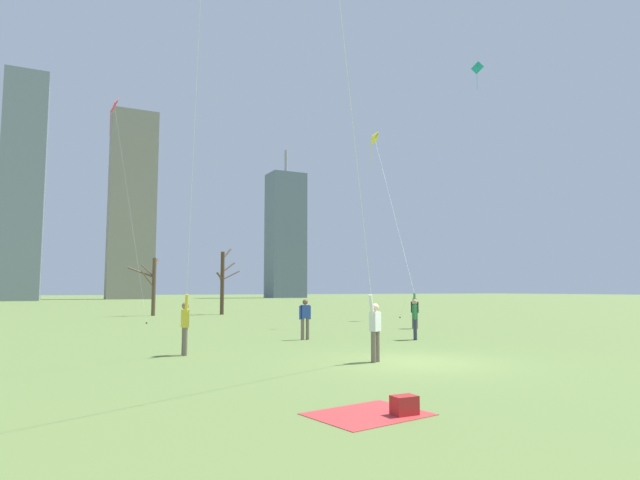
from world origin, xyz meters
The scene contains 14 objects.
ground_plane centered at (0.00, 0.00, 0.00)m, with size 400.00×400.00×0.00m, color olive.
kite_flyer_far_back_yellow centered at (4.30, 6.24, 2.04)m, with size 3.52×8.13×11.06m.
kite_flyer_foreground_left_orange centered at (-2.87, -1.75, 5.12)m, with size 9.03×10.32×20.11m.
kite_flyer_foreground_right_white centered at (-5.65, 2.97, 5.23)m, with size 1.34×6.41×18.49m.
bystander_watching_nearby centered at (0.00, 7.35, 0.90)m, with size 0.51×0.22×1.62m.
bystander_far_off_by_trees centered at (7.65, 10.39, 0.90)m, with size 0.26×0.50×1.62m.
distant_kite_drifting_left_teal centered at (17.83, 17.03, 16.46)m, with size 5.88×2.94×18.94m.
distant_kite_low_near_trees_red centered at (-5.91, 25.14, 13.59)m, with size 2.14×5.42×15.08m.
picnic_spot centered at (-4.17, -4.93, 0.09)m, with size 2.02×1.69×0.31m.
bare_tree_leftmost centered at (-2.37, 30.48, 2.46)m, with size 2.45×1.61×4.47m.
bare_tree_rightmost centered at (3.09, 30.10, 2.76)m, with size 2.31×2.65×5.44m.
skyline_slender_spire centered at (41.70, 109.63, 15.55)m, with size 8.75×6.92×37.14m.
skyline_mid_tower_left centered at (4.83, 107.09, 20.26)m, with size 9.52×5.81×40.52m.
skyline_mid_tower_right centered at (-15.37, 99.96, 21.00)m, with size 7.25×11.01×42.00m.
Camera 1 is at (-9.05, -12.29, 2.01)m, focal length 29.84 mm.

